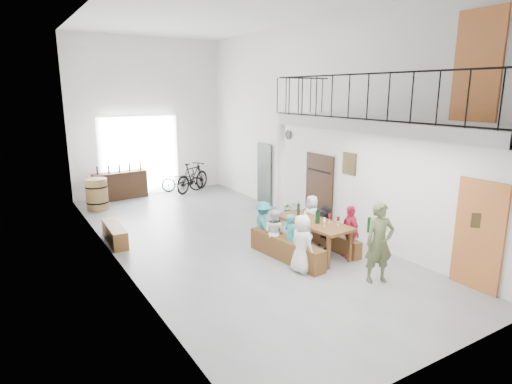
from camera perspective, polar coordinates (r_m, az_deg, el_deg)
floor at (r=10.96m, az=-3.79°, el=-6.26°), size 12.00×12.00×0.00m
room_walls at (r=10.33m, az=-4.10°, el=12.65°), size 12.00×12.00×12.00m
gateway_portal at (r=15.89m, az=-15.23°, el=4.65°), size 2.80×0.08×2.80m
right_wall_decor at (r=10.61m, az=13.95°, el=2.47°), size 0.07×8.28×5.07m
balcony at (r=9.08m, az=16.81°, el=8.30°), size 1.52×5.62×4.00m
tasting_table at (r=9.84m, az=7.59°, el=-4.32°), size 0.95×2.00×0.79m
bench_inner at (r=9.60m, az=4.02°, el=-7.60°), size 0.58×2.17×0.49m
bench_wall at (r=10.40m, az=10.13°, el=-6.35°), size 0.26×1.78×0.41m
tableware at (r=9.78m, az=7.92°, el=-3.10°), size 0.39×1.13×0.35m
side_bench at (r=11.22m, az=-18.33°, el=-5.28°), size 0.41×1.58×0.44m
oak_barrel at (r=14.36m, az=-20.45°, el=-0.28°), size 0.68×0.68×1.00m
serving_counter at (r=15.57m, az=-17.63°, el=0.85°), size 1.83×0.67×0.95m
counter_bottles at (r=15.43m, az=-17.76°, el=3.05°), size 1.55×0.22×0.28m
guest_left_a at (r=8.88m, az=6.13°, el=-6.87°), size 0.44×0.63×1.23m
guest_left_b at (r=9.45m, az=4.63°, el=-6.06°), size 0.26×0.40×1.08m
guest_left_c at (r=9.80m, az=2.48°, el=-5.35°), size 0.54×0.62×1.07m
guest_left_d at (r=10.23m, az=1.01°, el=-4.35°), size 0.57×0.80×1.12m
guest_right_a at (r=9.84m, az=12.40°, el=-5.16°), size 0.47×0.76×1.20m
guest_right_b at (r=10.34m, az=9.17°, el=-4.58°), size 0.58×1.01×1.04m
guest_right_c at (r=10.83m, az=7.41°, el=-3.41°), size 0.45×0.61×1.15m
host_standing at (r=8.68m, az=16.12°, el=-6.50°), size 0.68×0.56×1.61m
potted_plant at (r=12.75m, az=4.37°, el=-2.36°), size 0.53×0.50×0.46m
bicycle_near at (r=16.20m, az=-9.79°, el=1.51°), size 1.63×0.97×0.81m
bicycle_far at (r=16.02m, az=-8.47°, el=1.97°), size 1.85×1.36×1.10m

